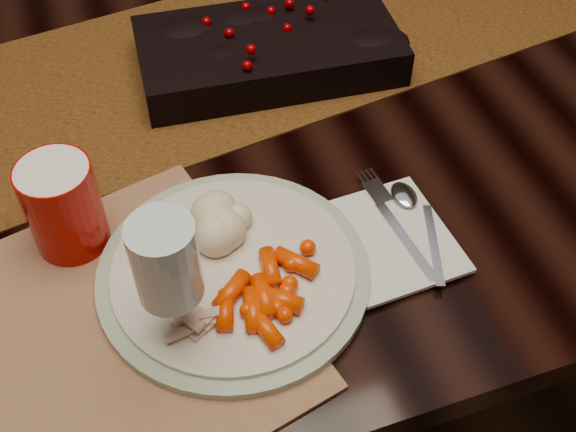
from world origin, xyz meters
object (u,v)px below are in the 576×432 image
object	(u,v)px
baby_carrots	(272,300)
napkin	(390,238)
centerpiece	(269,46)
dinner_plate	(233,272)
placemat_main	(39,368)
wine_glass	(171,289)
dining_table	(220,273)
mashed_potatoes	(217,218)
turkey_shreds	(196,318)
red_cup	(63,207)

from	to	relation	value
baby_carrots	napkin	bearing A→B (deg)	18.31
centerpiece	dinner_plate	distance (m)	0.37
centerpiece	placemat_main	xyz separation A→B (m)	(-0.36, -0.38, -0.04)
dinner_plate	wine_glass	bearing A→B (deg)	-142.74
centerpiece	dinner_plate	world-z (taller)	centerpiece
dining_table	napkin	bearing A→B (deg)	-64.70
mashed_potatoes	wine_glass	size ratio (longest dim) A/B	0.48
dinner_plate	turkey_shreds	size ratio (longest dim) A/B	4.71
mashed_potatoes	red_cup	distance (m)	0.16
napkin	wine_glass	xyz separation A→B (m)	(-0.25, -0.05, 0.08)
centerpiece	baby_carrots	size ratio (longest dim) A/B	2.91
dining_table	dinner_plate	size ratio (longest dim) A/B	6.19
red_cup	baby_carrots	bearing A→B (deg)	-43.31
placemat_main	centerpiece	bearing A→B (deg)	33.48
turkey_shreds	red_cup	distance (m)	0.19
dinner_plate	mashed_potatoes	world-z (taller)	mashed_potatoes
turkey_shreds	napkin	size ratio (longest dim) A/B	0.41
napkin	red_cup	world-z (taller)	red_cup
baby_carrots	red_cup	xyz separation A→B (m)	(-0.18, 0.17, 0.03)
baby_carrots	wine_glass	distance (m)	0.11
wine_glass	red_cup	bearing A→B (deg)	117.09
centerpiece	napkin	bearing A→B (deg)	-85.26
dining_table	mashed_potatoes	distance (m)	0.48
baby_carrots	wine_glass	xyz separation A→B (m)	(-0.09, 0.01, 0.06)
wine_glass	napkin	bearing A→B (deg)	10.45
dinner_plate	dining_table	bearing A→B (deg)	82.76
mashed_potatoes	turkey_shreds	xyz separation A→B (m)	(-0.05, -0.11, -0.02)
dining_table	dinner_plate	distance (m)	0.49
dining_table	red_cup	xyz separation A→B (m)	(-0.19, -0.18, 0.43)
wine_glass	dinner_plate	bearing A→B (deg)	37.26
centerpiece	red_cup	size ratio (longest dim) A/B	3.23
mashed_potatoes	napkin	distance (m)	0.19
dining_table	wine_glass	xyz separation A→B (m)	(-0.11, -0.35, 0.46)
wine_glass	mashed_potatoes	bearing A→B (deg)	57.12
placemat_main	mashed_potatoes	bearing A→B (deg)	11.63
centerpiece	mashed_potatoes	world-z (taller)	centerpiece
red_cup	dining_table	bearing A→B (deg)	44.01
placemat_main	dinner_plate	bearing A→B (deg)	-1.71
baby_carrots	red_cup	bearing A→B (deg)	136.69
dining_table	turkey_shreds	xyz separation A→B (m)	(-0.09, -0.35, 0.40)
dining_table	napkin	xyz separation A→B (m)	(0.14, -0.30, 0.38)
turkey_shreds	wine_glass	xyz separation A→B (m)	(-0.02, -0.00, 0.06)
turkey_shreds	napkin	bearing A→B (deg)	11.02
turkey_shreds	napkin	distance (m)	0.24
turkey_shreds	wine_glass	size ratio (longest dim) A/B	0.36
mashed_potatoes	centerpiece	bearing A→B (deg)	61.97
mashed_potatoes	wine_glass	bearing A→B (deg)	-122.88
centerpiece	red_cup	world-z (taller)	red_cup
dining_table	wine_glass	size ratio (longest dim) A/B	10.55
mashed_potatoes	napkin	size ratio (longest dim) A/B	0.55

